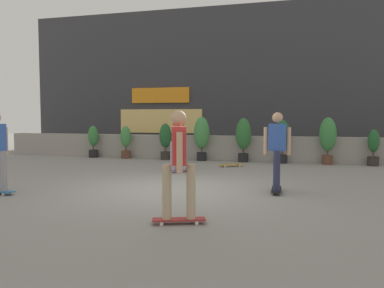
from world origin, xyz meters
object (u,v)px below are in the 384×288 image
Objects in this scene: potted_plant_2 at (165,139)px; skater_foreground at (178,140)px; potted_plant_1 at (126,141)px; potted_plant_5 at (282,138)px; skater_far_right at (179,161)px; potted_plant_6 at (328,137)px; potted_plant_7 at (373,147)px; potted_plant_0 at (93,140)px; potted_plant_4 at (243,136)px; skateboard_near_camera at (231,165)px; potted_plant_3 at (202,135)px; skater_by_wall_left at (277,148)px.

skater_foreground reaches higher than potted_plant_2.
skater_foreground is (1.44, -3.06, 0.18)m from potted_plant_2.
potted_plant_5 is (5.86, -0.00, 0.19)m from potted_plant_1.
potted_plant_6 is at bearing 71.61° from skater_far_right.
potted_plant_6 reaches higher than potted_plant_2.
potted_plant_7 is at bearing 0.00° from potted_plant_2.
potted_plant_6 reaches higher than potted_plant_1.
potted_plant_0 is at bearing 180.00° from potted_plant_1.
skater_far_right is 5.38m from skater_foreground.
skater_foreground is at bearing -64.80° from potted_plant_2.
skater_far_right is (-4.14, -8.21, 0.31)m from potted_plant_7.
skater_foreground is (-1.47, -3.06, 0.03)m from potted_plant_4.
potted_plant_5 reaches higher than potted_plant_7.
skateboard_near_camera is (2.71, -1.41, -0.70)m from potted_plant_2.
potted_plant_2 reaches higher than potted_plant_0.
potted_plant_3 is 1.52m from potted_plant_4.
skater_foreground is (-4.30, -3.06, 0.01)m from potted_plant_6.
skater_far_right reaches higher than potted_plant_4.
skateboard_near_camera is (-0.20, -1.41, -0.85)m from potted_plant_4.
skater_foreground is (0.05, -3.06, 0.00)m from potted_plant_3.
potted_plant_0 is at bearing 166.09° from skateboard_near_camera.
potted_plant_5 is 2.24m from skateboard_near_camera.
skater_far_right reaches higher than potted_plant_1.
skateboard_near_camera is at bearing -98.19° from potted_plant_4.
potted_plant_1 is 4.33m from skater_foreground.
potted_plant_1 is at bearing 180.00° from potted_plant_2.
potted_plant_2 is at bearing -180.00° from potted_plant_7.
skater_far_right is 3.10m from skater_by_wall_left.
potted_plant_4 is at bearing 64.28° from skater_foreground.
potted_plant_4 is 1.66m from skateboard_near_camera.
skater_far_right is (0.10, -8.21, 0.03)m from potted_plant_4.
skateboard_near_camera is at bearing -13.91° from potted_plant_0.
potted_plant_1 is 1.61× the size of skateboard_near_camera.
potted_plant_6 is 5.28m from skater_foreground.
potted_plant_1 reaches higher than potted_plant_7.
potted_plant_0 is at bearing 180.00° from potted_plant_5.
potted_plant_0 is 10.17m from skater_far_right.
potted_plant_6 is 0.93× the size of skater_by_wall_left.
skater_foreground is at bearing -34.60° from potted_plant_0.
potted_plant_3 is 2.87m from potted_plant_5.
potted_plant_5 is 8.30m from skater_far_right.
skateboard_near_camera is at bearing 52.35° from skater_foreground.
potted_plant_3 is 1.34× the size of potted_plant_7.
potted_plant_1 is 7.35m from potted_plant_6.
potted_plant_5 is at bearing -0.00° from potted_plant_3.
potted_plant_4 is 0.92× the size of skater_by_wall_left.
skater_foreground is (-1.57, 5.14, 0.00)m from skater_far_right.
potted_plant_5 is at bearing 90.62° from skater_by_wall_left.
potted_plant_6 is at bearing 0.00° from potted_plant_0.
potted_plant_1 is 8.77m from potted_plant_7.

